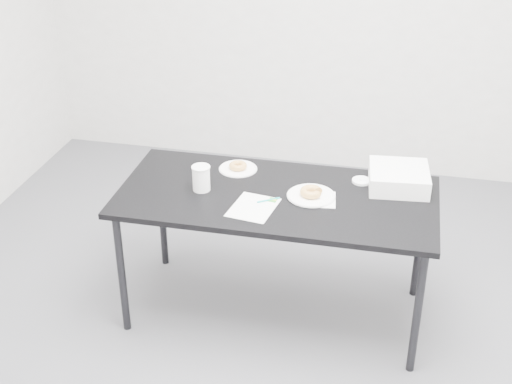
% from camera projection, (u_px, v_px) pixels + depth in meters
% --- Properties ---
extents(floor, '(4.00, 4.00, 0.00)m').
position_uv_depth(floor, '(248.00, 320.00, 3.90)').
color(floor, '#525357').
rests_on(floor, ground).
extents(table, '(1.62, 0.77, 0.74)m').
position_uv_depth(table, '(277.00, 204.00, 3.64)').
color(table, black).
rests_on(table, floor).
extents(scorecard, '(0.24, 0.29, 0.00)m').
position_uv_depth(scorecard, '(253.00, 207.00, 3.50)').
color(scorecard, white).
rests_on(scorecard, table).
extents(logo_patch, '(0.05, 0.05, 0.00)m').
position_uv_depth(logo_patch, '(273.00, 200.00, 3.56)').
color(logo_patch, green).
rests_on(logo_patch, scorecard).
extents(pen, '(0.10, 0.08, 0.01)m').
position_uv_depth(pen, '(268.00, 200.00, 3.55)').
color(pen, '#0E979B').
rests_on(pen, scorecard).
extents(napkin, '(0.19, 0.19, 0.00)m').
position_uv_depth(napkin, '(318.00, 199.00, 3.57)').
color(napkin, white).
rests_on(napkin, table).
extents(plate_near, '(0.24, 0.24, 0.01)m').
position_uv_depth(plate_near, '(311.00, 196.00, 3.59)').
color(plate_near, white).
rests_on(plate_near, napkin).
extents(donut_near, '(0.12, 0.12, 0.04)m').
position_uv_depth(donut_near, '(311.00, 192.00, 3.58)').
color(donut_near, '#C1833D').
rests_on(donut_near, plate_near).
extents(plate_far, '(0.21, 0.21, 0.01)m').
position_uv_depth(plate_far, '(238.00, 169.00, 3.86)').
color(plate_far, white).
rests_on(plate_far, table).
extents(donut_far, '(0.12, 0.12, 0.03)m').
position_uv_depth(donut_far, '(238.00, 166.00, 3.85)').
color(donut_far, '#C1833D').
rests_on(donut_far, plate_far).
extents(coffee_cup, '(0.09, 0.09, 0.13)m').
position_uv_depth(coffee_cup, '(201.00, 178.00, 3.63)').
color(coffee_cup, white).
rests_on(coffee_cup, table).
extents(cup_lid, '(0.10, 0.10, 0.01)m').
position_uv_depth(cup_lid, '(361.00, 181.00, 3.73)').
color(cup_lid, white).
rests_on(cup_lid, table).
extents(bakery_box, '(0.33, 0.33, 0.10)m').
position_uv_depth(bakery_box, '(399.00, 178.00, 3.67)').
color(bakery_box, white).
rests_on(bakery_box, table).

